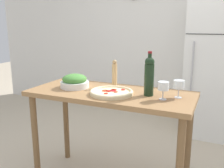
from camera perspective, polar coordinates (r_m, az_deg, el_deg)
The scene contains 9 objects.
wall_back at distance 3.99m, azimuth 11.86°, elevation 10.95°, with size 6.40×0.09×2.60m.
refrigerator at distance 3.54m, azimuth 22.75°, elevation 3.94°, with size 0.75×0.72×1.87m.
prep_counter at distance 2.17m, azimuth -0.33°, elevation -4.95°, with size 1.41×0.61×0.90m.
wine_bottle at distance 2.00m, azimuth 8.50°, elevation 1.97°, with size 0.08×0.08×0.36m.
wine_glass_near at distance 1.92m, azimuth 11.64°, elevation -0.61°, with size 0.08×0.08×0.14m.
wine_glass_far at distance 2.00m, azimuth 15.03°, elevation -0.27°, with size 0.08×0.08×0.14m.
pepper_mill at distance 2.29m, azimuth 0.59°, elevation 2.38°, with size 0.05×0.05×0.25m.
salad_bowl at distance 2.29m, azimuth -8.53°, elevation 0.57°, with size 0.26×0.26×0.12m.
homemade_pizza at distance 2.05m, azimuth -0.11°, elevation -1.91°, with size 0.36×0.36×0.03m.
Camera 1 is at (0.85, -1.88, 1.45)m, focal length 40.00 mm.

